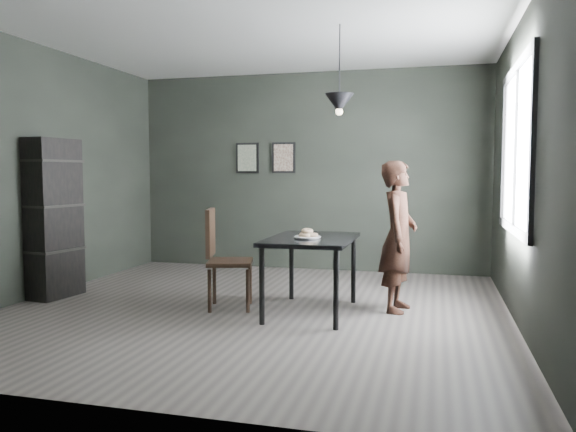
% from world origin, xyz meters
% --- Properties ---
extents(ground, '(5.00, 5.00, 0.00)m').
position_xyz_m(ground, '(0.00, 0.00, 0.00)').
color(ground, '#383431').
rests_on(ground, ground).
extents(back_wall, '(5.00, 0.10, 2.80)m').
position_xyz_m(back_wall, '(0.00, 2.50, 1.40)').
color(back_wall, black).
rests_on(back_wall, ground).
extents(ceiling, '(5.00, 5.00, 0.02)m').
position_xyz_m(ceiling, '(0.00, 0.00, 2.80)').
color(ceiling, silver).
rests_on(ceiling, ground).
extents(window_assembly, '(0.04, 1.96, 1.56)m').
position_xyz_m(window_assembly, '(2.47, 0.20, 1.60)').
color(window_assembly, white).
rests_on(window_assembly, ground).
extents(cafe_table, '(0.80, 1.20, 0.75)m').
position_xyz_m(cafe_table, '(0.60, 0.00, 0.67)').
color(cafe_table, black).
rests_on(cafe_table, ground).
extents(white_plate, '(0.23, 0.23, 0.01)m').
position_xyz_m(white_plate, '(0.58, -0.11, 0.76)').
color(white_plate, white).
rests_on(white_plate, cafe_table).
extents(donut_pile, '(0.19, 0.20, 0.09)m').
position_xyz_m(donut_pile, '(0.58, -0.11, 0.79)').
color(donut_pile, beige).
rests_on(donut_pile, white_plate).
extents(woman, '(0.42, 0.58, 1.50)m').
position_xyz_m(woman, '(1.42, 0.31, 0.75)').
color(woman, black).
rests_on(woman, ground).
extents(wood_chair, '(0.54, 0.54, 1.02)m').
position_xyz_m(wood_chair, '(-0.33, -0.04, 0.58)').
color(wood_chair, black).
rests_on(wood_chair, ground).
extents(shelf_unit, '(0.41, 0.62, 1.76)m').
position_xyz_m(shelf_unit, '(-2.32, -0.01, 0.88)').
color(shelf_unit, black).
rests_on(shelf_unit, ground).
extents(pendant_lamp, '(0.28, 0.28, 0.86)m').
position_xyz_m(pendant_lamp, '(0.85, 0.10, 2.05)').
color(pendant_lamp, black).
rests_on(pendant_lamp, ground).
extents(framed_print_left, '(0.34, 0.04, 0.44)m').
position_xyz_m(framed_print_left, '(-0.90, 2.47, 1.60)').
color(framed_print_left, black).
rests_on(framed_print_left, ground).
extents(framed_print_right, '(0.34, 0.04, 0.44)m').
position_xyz_m(framed_print_right, '(-0.35, 2.47, 1.60)').
color(framed_print_right, black).
rests_on(framed_print_right, ground).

